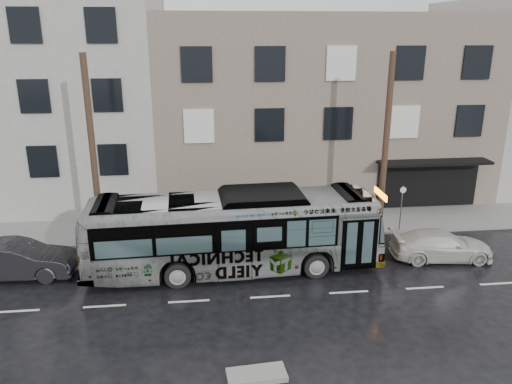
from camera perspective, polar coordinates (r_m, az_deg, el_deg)
ground at (r=22.37m, az=0.74°, el=-8.71°), size 120.00×120.00×0.00m
sidewalk at (r=26.79m, az=-0.56°, el=-3.89°), size 90.00×3.60×0.15m
building_taupe at (r=33.70m, az=6.64°, el=10.08°), size 20.00×12.00×11.00m
utility_pole_front at (r=25.41m, az=14.59°, el=5.12°), size 0.30×0.30×9.00m
utility_pole_rear at (r=24.27m, az=-18.14°, el=4.22°), size 0.30×0.30×9.00m
sign_post at (r=26.70m, az=16.25°, el=-1.79°), size 0.06×0.06×2.40m
bus at (r=21.58m, az=-2.57°, el=-4.60°), size 12.83×3.46×3.54m
white_sedan at (r=24.53m, az=20.42°, el=-5.71°), size 4.74×2.26×1.33m
dark_sedan at (r=23.60m, az=-25.68°, el=-7.01°), size 4.85×1.81×1.58m
slush_pile at (r=16.11m, az=0.07°, el=-20.18°), size 1.86×0.94×0.18m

